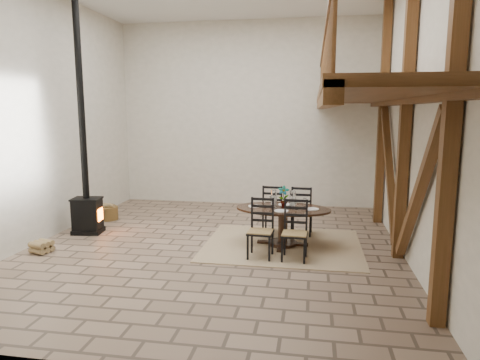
% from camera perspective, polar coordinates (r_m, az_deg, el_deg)
% --- Properties ---
extents(ground, '(8.00, 8.00, 0.00)m').
position_cam_1_polar(ground, '(8.36, -3.50, -8.88)').
color(ground, '#8B725C').
rests_on(ground, ground).
extents(room_shell, '(7.02, 8.02, 5.01)m').
position_cam_1_polar(room_shell, '(7.78, 5.05, 12.28)').
color(room_shell, silver).
rests_on(room_shell, ground).
extents(rug, '(3.00, 2.50, 0.02)m').
position_cam_1_polar(rug, '(8.47, 5.69, -8.61)').
color(rug, tan).
rests_on(rug, ground).
extents(dining_table, '(1.87, 2.07, 1.17)m').
position_cam_1_polar(dining_table, '(8.35, 5.73, -5.85)').
color(dining_table, black).
rests_on(dining_table, ground).
extents(wood_stove, '(0.65, 0.53, 5.00)m').
position_cam_1_polar(wood_stove, '(9.57, -19.91, -0.04)').
color(wood_stove, black).
rests_on(wood_stove, ground).
extents(log_basket, '(0.48, 0.48, 0.39)m').
position_cam_1_polar(log_basket, '(10.82, -17.20, -4.16)').
color(log_basket, brown).
rests_on(log_basket, ground).
extents(log_stack, '(0.39, 0.40, 0.22)m').
position_cam_1_polar(log_stack, '(8.79, -24.94, -8.08)').
color(log_stack, '#998655').
rests_on(log_stack, ground).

